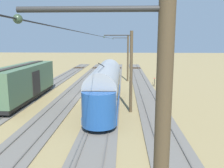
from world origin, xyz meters
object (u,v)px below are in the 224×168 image
at_px(vintage_streetcar, 106,84).
at_px(catenary_pole_mid_near, 130,71).
at_px(boxcar_adjacent, 23,82).
at_px(catenary_pole_foreground, 127,58).
at_px(switch_stand, 154,82).

height_order(vintage_streetcar, catenary_pole_mid_near, catenary_pole_mid_near).
relative_size(vintage_streetcar, catenary_pole_mid_near, 2.17).
bearing_deg(vintage_streetcar, boxcar_adjacent, -10.28).
bearing_deg(catenary_pole_foreground, vintage_streetcar, 81.27).
xyz_separation_m(boxcar_adjacent, catenary_pole_foreground, (-11.66, -13.93, 1.73)).
distance_m(catenary_pole_foreground, catenary_pole_mid_near, 17.60).
relative_size(boxcar_adjacent, switch_stand, 10.32).
xyz_separation_m(catenary_pole_foreground, catenary_pole_mid_near, (0.00, 17.60, 0.00)).
relative_size(boxcar_adjacent, catenary_pole_mid_near, 1.70).
bearing_deg(boxcar_adjacent, catenary_pole_mid_near, 162.51).
distance_m(vintage_streetcar, switch_stand, 12.76).
bearing_deg(switch_stand, catenary_pole_foreground, -49.85).
height_order(catenary_pole_mid_near, switch_stand, catenary_pole_mid_near).
relative_size(boxcar_adjacent, catenary_pole_foreground, 1.70).
bearing_deg(catenary_pole_mid_near, switch_stand, -106.69).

